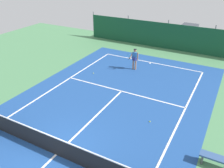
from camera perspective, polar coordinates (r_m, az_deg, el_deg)
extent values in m
plane|color=#4C8456|center=(11.07, -13.25, -16.20)|extent=(36.00, 36.00, 0.00)
cube|color=#1E478C|center=(11.06, -13.25, -16.19)|extent=(11.02, 26.60, 0.01)
cube|color=white|center=(19.95, 9.36, 5.14)|extent=(8.22, 0.10, 0.01)
cube|color=white|center=(15.34, 2.29, -1.72)|extent=(8.22, 0.10, 0.01)
cube|color=white|center=(11.06, -13.26, -16.16)|extent=(0.10, 12.80, 0.01)
cube|color=white|center=(19.82, 9.21, 5.00)|extent=(0.10, 0.30, 0.01)
cube|color=black|center=(10.75, -13.53, -14.36)|extent=(9.92, 0.03, 0.95)
cube|color=white|center=(10.43, -13.84, -12.31)|extent=(9.92, 0.04, 0.05)
cube|color=#14472D|center=(23.18, 13.04, 11.13)|extent=(16.22, 0.06, 2.40)
cylinder|color=#595B60|center=(26.42, -4.41, 14.08)|extent=(0.08, 0.08, 2.70)
cylinder|color=#595B60|center=(24.53, 3.83, 13.03)|extent=(0.08, 0.08, 2.70)
cylinder|color=#595B60|center=(23.20, 13.13, 11.52)|extent=(0.08, 0.08, 2.70)
cylinder|color=#595B60|center=(22.52, 23.14, 9.54)|extent=(0.08, 0.08, 2.70)
cube|color=#234C1E|center=(23.92, 13.30, 9.98)|extent=(14.60, 0.70, 1.10)
cylinder|color=#9E7051|center=(18.32, 5.69, 4.65)|extent=(0.12, 0.12, 0.82)
cylinder|color=#9E7051|center=(18.39, 5.11, 4.77)|extent=(0.12, 0.12, 0.82)
cylinder|color=navy|center=(18.17, 5.47, 6.14)|extent=(0.40, 0.40, 0.22)
cube|color=#2D6BB7|center=(18.10, 5.50, 6.72)|extent=(0.36, 0.21, 0.56)
sphere|color=#9E7051|center=(17.95, 5.56, 8.01)|extent=(0.22, 0.22, 0.22)
cylinder|color=black|center=(17.92, 5.57, 8.28)|extent=(0.23, 0.23, 0.04)
cylinder|color=#9E7051|center=(18.01, 6.18, 6.68)|extent=(0.09, 0.09, 0.58)
cylinder|color=#9E7051|center=(18.06, 4.68, 6.81)|extent=(0.10, 0.53, 0.41)
cylinder|color=black|center=(17.86, 4.13, 6.21)|extent=(0.04, 0.27, 0.13)
torus|color=teal|center=(17.78, 4.16, 6.86)|extent=(0.31, 0.13, 0.29)
sphere|color=#CCDB33|center=(12.72, 9.07, -8.88)|extent=(0.07, 0.07, 0.07)
sphere|color=#CCDB33|center=(17.78, -4.51, 2.63)|extent=(0.07, 0.07, 0.07)
cube|color=silver|center=(26.20, 17.83, 11.32)|extent=(1.92, 4.25, 0.80)
cube|color=#2D333D|center=(26.04, 18.05, 12.74)|extent=(1.58, 1.93, 0.56)
cylinder|color=black|center=(27.73, 16.55, 11.49)|extent=(0.24, 0.65, 0.64)
cylinder|color=black|center=(27.38, 20.22, 10.74)|extent=(0.24, 0.65, 0.64)
cylinder|color=black|center=(25.29, 14.98, 10.19)|extent=(0.24, 0.65, 0.64)
cylinder|color=black|center=(24.92, 18.98, 9.36)|extent=(0.24, 0.65, 0.64)
cube|color=#335184|center=(10.89, 24.62, -16.08)|extent=(1.60, 0.40, 0.08)
cube|color=#4C4C51|center=(11.02, 20.95, -16.18)|extent=(0.08, 0.36, 0.45)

